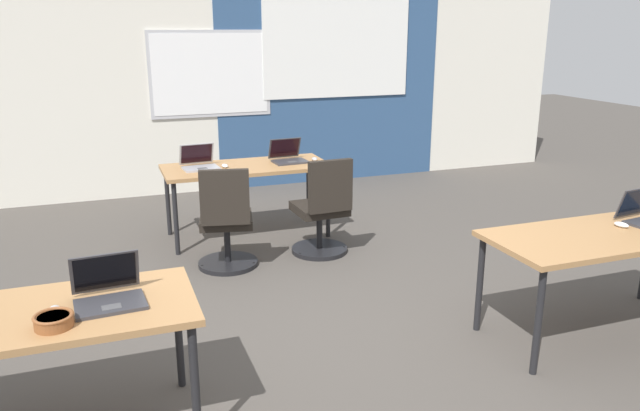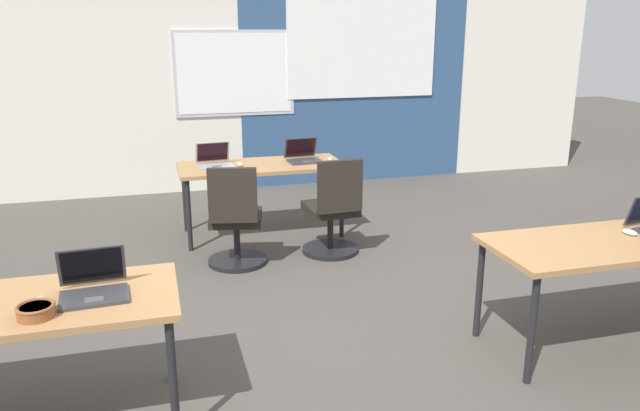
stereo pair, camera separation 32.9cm
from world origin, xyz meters
TOP-DOWN VIEW (x-y plane):
  - ground_plane at (0.00, 0.00)m, footprint 24.00×24.00m
  - back_wall_assembly at (0.05, 4.20)m, footprint 10.00×0.27m
  - desk_near_left at (-1.75, -0.60)m, footprint 1.60×0.70m
  - desk_near_right at (1.75, -0.60)m, footprint 1.60×0.70m
  - desk_far_center at (0.00, 2.20)m, footprint 1.60×0.70m
  - mouse_near_right_end at (1.93, -0.54)m, footprint 0.08×0.11m
  - laptop_far_right at (0.44, 2.23)m, footprint 0.35×0.34m
  - mouse_far_right at (0.70, 2.18)m, footprint 0.07×0.11m
  - chair_far_right at (0.51, 1.45)m, footprint 0.52×0.55m
  - laptop_near_left_inner at (-1.36, -0.60)m, footprint 0.35×0.32m
  - mouse_near_left_inner at (-1.61, -0.64)m, footprint 0.07×0.11m
  - laptop_far_left at (-0.45, 2.24)m, footprint 0.35×0.34m
  - mouse_far_left at (-0.21, 2.18)m, footprint 0.06×0.10m
  - chair_far_left at (-0.38, 1.40)m, footprint 0.52×0.58m
  - snack_bowl at (-1.60, -0.79)m, footprint 0.18×0.18m

SIDE VIEW (x-z plane):
  - ground_plane at x=0.00m, z-range 0.00..0.00m
  - chair_far_right at x=0.51m, z-range -0.08..0.84m
  - chair_far_left at x=-0.38m, z-range -0.08..0.84m
  - desk_near_left at x=-1.75m, z-range 0.30..1.02m
  - desk_near_right at x=1.75m, z-range 0.30..1.02m
  - desk_far_center at x=0.00m, z-range 0.30..1.02m
  - mouse_near_right_end at x=1.93m, z-range 0.72..0.75m
  - mouse_far_right at x=0.70m, z-range 0.72..0.75m
  - mouse_near_left_inner at x=-1.61m, z-range 0.72..0.75m
  - mouse_far_left at x=-0.21m, z-range 0.72..0.75m
  - snack_bowl at x=-1.60m, z-range 0.72..0.79m
  - laptop_far_left at x=-0.45m, z-range 0.66..0.88m
  - laptop_far_right at x=0.44m, z-range 0.66..0.88m
  - laptop_near_left_inner at x=-1.36m, z-range 0.65..0.88m
  - back_wall_assembly at x=0.05m, z-range 0.01..2.81m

